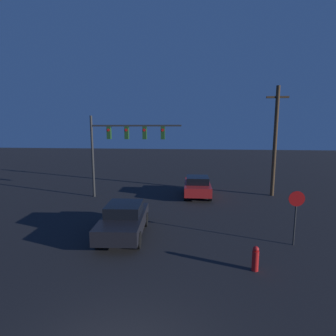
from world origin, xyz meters
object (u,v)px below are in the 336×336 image
object	(u,v)px
car_far	(197,186)
utility_pole	(275,140)
traffic_signal_mast	(121,140)
car_near	(124,219)
fire_hydrant	(255,259)
stop_sign	(296,208)

from	to	relation	value
car_far	utility_pole	bearing A→B (deg)	6.53
traffic_signal_mast	utility_pole	size ratio (longest dim) A/B	0.81
car_near	utility_pole	xyz separation A→B (m)	(9.22, 8.59, 3.43)
utility_pole	fire_hydrant	size ratio (longest dim) A/B	8.77
stop_sign	fire_hydrant	world-z (taller)	stop_sign
utility_pole	fire_hydrant	distance (m)	12.33
car_far	utility_pole	distance (m)	6.70
traffic_signal_mast	stop_sign	size ratio (longest dim) A/B	2.71
stop_sign	utility_pole	distance (m)	9.31
traffic_signal_mast	fire_hydrant	xyz separation A→B (m)	(7.60, -9.42, -3.80)
utility_pole	car_far	bearing A→B (deg)	-172.01
traffic_signal_mast	car_far	bearing A→B (deg)	9.55
traffic_signal_mast	utility_pole	xyz separation A→B (m)	(11.27, 1.74, -0.03)
stop_sign	utility_pole	xyz separation A→B (m)	(1.51, 8.83, 2.53)
car_near	stop_sign	distance (m)	7.76
car_near	car_far	bearing A→B (deg)	-118.30
car_near	traffic_signal_mast	bearing A→B (deg)	-77.34
car_near	traffic_signal_mast	size ratio (longest dim) A/B	0.65
car_far	fire_hydrant	xyz separation A→B (m)	(2.03, -10.36, -0.34)
car_far	fire_hydrant	world-z (taller)	car_far
car_near	traffic_signal_mast	xyz separation A→B (m)	(-2.05, 6.85, 3.46)
car_far	fire_hydrant	size ratio (longest dim) A/B	4.53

